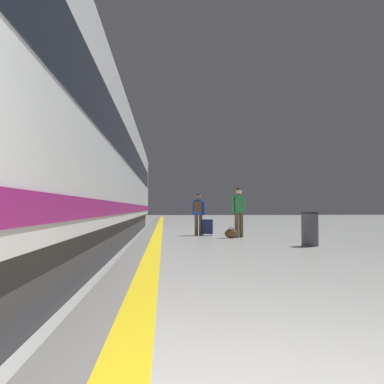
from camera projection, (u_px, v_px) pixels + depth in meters
safety_line_strip at (154, 246)px, 11.03m from camera, size 0.36×80.00×0.01m
tactile_edge_band at (142, 246)px, 11.00m from camera, size 0.62×80.00×0.01m
high_speed_train at (54, 138)px, 8.99m from camera, size 2.94×31.13×4.97m
passenger_near at (239, 208)px, 14.46m from camera, size 0.50×0.31×1.71m
duffel_bag_near at (231, 233)px, 14.10m from camera, size 0.44×0.26×0.36m
passenger_mid at (198, 210)px, 15.51m from camera, size 0.47×0.36×1.55m
suitcase_mid at (208, 227)px, 15.38m from camera, size 0.42×0.31×0.59m
waste_bin at (310, 229)px, 11.12m from camera, size 0.46×0.46×0.91m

